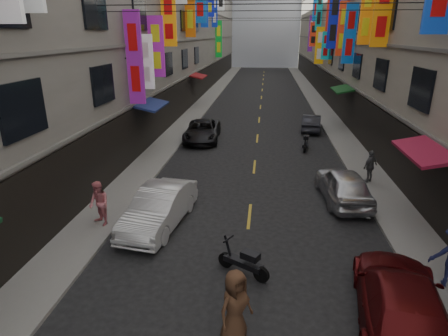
% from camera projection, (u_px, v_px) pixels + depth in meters
% --- Properties ---
extents(sidewalk_left, '(2.00, 90.00, 0.12)m').
position_uv_depth(sidewalk_left, '(202.00, 105.00, 38.25)').
color(sidewalk_left, slate).
rests_on(sidewalk_left, ground).
extents(sidewalk_right, '(2.00, 90.00, 0.12)m').
position_uv_depth(sidewalk_right, '(321.00, 108.00, 37.01)').
color(sidewalk_right, slate).
rests_on(sidewalk_right, ground).
extents(building_row_left, '(10.14, 90.00, 19.00)m').
position_uv_depth(building_row_left, '(138.00, 5.00, 35.67)').
color(building_row_left, gray).
rests_on(building_row_left, ground).
extents(building_row_right, '(10.14, 90.00, 19.00)m').
position_uv_depth(building_row_right, '(399.00, 3.00, 33.19)').
color(building_row_right, '#9D9383').
rests_on(building_row_right, ground).
extents(haze_block, '(18.00, 8.00, 22.00)m').
position_uv_depth(haze_block, '(266.00, 13.00, 80.65)').
color(haze_block, silver).
rests_on(haze_block, ground).
extents(shop_signage, '(14.00, 55.00, 11.74)m').
position_uv_depth(shop_signage, '(260.00, 2.00, 27.67)').
color(shop_signage, '#1E10C5').
rests_on(shop_signage, ground).
extents(street_awnings, '(13.99, 35.20, 0.41)m').
position_uv_depth(street_awnings, '(235.00, 106.00, 21.81)').
color(street_awnings, '#134824').
rests_on(street_awnings, ground).
extents(overhead_cables, '(14.00, 38.04, 1.24)m').
position_uv_depth(overhead_cables, '(262.00, 3.00, 23.45)').
color(overhead_cables, black).
rests_on(overhead_cables, ground).
extents(lane_markings, '(0.12, 80.20, 0.01)m').
position_uv_depth(lane_markings, '(260.00, 113.00, 34.85)').
color(lane_markings, gold).
rests_on(lane_markings, ground).
extents(scooter_crossing, '(1.63, 0.99, 1.14)m').
position_uv_depth(scooter_crossing, '(244.00, 262.00, 11.40)').
color(scooter_crossing, black).
rests_on(scooter_crossing, ground).
extents(scooter_far_right, '(0.60, 1.79, 1.14)m').
position_uv_depth(scooter_far_right, '(306.00, 143.00, 23.71)').
color(scooter_far_right, black).
rests_on(scooter_far_right, ground).
extents(car_left_mid, '(2.20, 4.74, 1.50)m').
position_uv_depth(car_left_mid, '(159.00, 208.00, 14.25)').
color(car_left_mid, silver).
rests_on(car_left_mid, ground).
extents(car_left_far, '(2.52, 5.01, 1.36)m').
position_uv_depth(car_left_far, '(202.00, 131.00, 25.68)').
color(car_left_far, black).
rests_on(car_left_far, ground).
extents(car_right_near, '(2.88, 5.36, 1.48)m').
position_uv_depth(car_right_near, '(401.00, 302.00, 9.25)').
color(car_right_near, '#5E1012').
rests_on(car_right_near, ground).
extents(car_right_mid, '(2.14, 4.52, 1.49)m').
position_uv_depth(car_right_mid, '(343.00, 185.00, 16.38)').
color(car_right_mid, silver).
rests_on(car_right_mid, ground).
extents(car_right_far, '(1.81, 3.92, 1.24)m').
position_uv_depth(car_right_far, '(311.00, 123.00, 28.28)').
color(car_right_far, '#26272E').
rests_on(car_right_far, ground).
extents(pedestrian_lfar, '(1.02, 0.97, 1.73)m').
position_uv_depth(pedestrian_lfar, '(99.00, 204.00, 14.04)').
color(pedestrian_lfar, '#E47982').
rests_on(pedestrian_lfar, sidewalk_left).
extents(pedestrian_rfar, '(1.07, 1.01, 1.61)m').
position_uv_depth(pedestrian_rfar, '(370.00, 166.00, 18.15)').
color(pedestrian_rfar, '#565658').
rests_on(pedestrian_rfar, sidewalk_right).
extents(pedestrian_crossing, '(1.11, 1.12, 1.92)m').
position_uv_depth(pedestrian_crossing, '(235.00, 307.00, 8.78)').
color(pedestrian_crossing, '#4F311F').
rests_on(pedestrian_crossing, ground).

